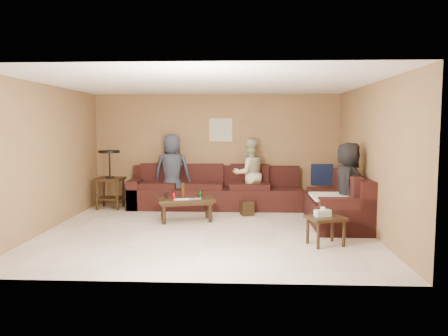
# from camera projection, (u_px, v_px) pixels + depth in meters

# --- Properties ---
(room) EXTENTS (5.60, 5.50, 2.50)m
(room) POSITION_uv_depth(u_px,v_px,m) (207.00, 134.00, 7.34)
(room) COLOR beige
(room) RESTS_ON ground
(sectional_sofa) EXTENTS (4.65, 2.90, 0.97)m
(sectional_sofa) POSITION_uv_depth(u_px,v_px,m) (253.00, 198.00, 8.94)
(sectional_sofa) COLOR black
(sectional_sofa) RESTS_ON ground
(coffee_table) EXTENTS (1.14, 0.76, 0.72)m
(coffee_table) POSITION_uv_depth(u_px,v_px,m) (186.00, 202.00, 8.21)
(coffee_table) COLOR black
(coffee_table) RESTS_ON ground
(end_table_left) EXTENTS (0.57, 0.57, 1.27)m
(end_table_left) POSITION_uv_depth(u_px,v_px,m) (110.00, 178.00, 9.46)
(end_table_left) COLOR black
(end_table_left) RESTS_ON ground
(side_table_right) EXTENTS (0.65, 0.59, 0.58)m
(side_table_right) POSITION_uv_depth(u_px,v_px,m) (325.00, 220.00, 6.55)
(side_table_right) COLOR black
(side_table_right) RESTS_ON ground
(waste_bin) EXTENTS (0.30, 0.30, 0.28)m
(waste_bin) POSITION_uv_depth(u_px,v_px,m) (247.00, 208.00, 8.78)
(waste_bin) COLOR black
(waste_bin) RESTS_ON ground
(wall_art) EXTENTS (0.52, 0.04, 0.52)m
(wall_art) POSITION_uv_depth(u_px,v_px,m) (221.00, 130.00, 9.80)
(wall_art) COLOR tan
(wall_art) RESTS_ON ground
(person_left) EXTENTS (0.79, 0.52, 1.62)m
(person_left) POSITION_uv_depth(u_px,v_px,m) (172.00, 171.00, 9.49)
(person_left) COLOR #2A2E3A
(person_left) RESTS_ON ground
(person_middle) EXTENTS (0.89, 0.79, 1.52)m
(person_middle) POSITION_uv_depth(u_px,v_px,m) (249.00, 174.00, 9.42)
(person_middle) COLOR #C6BD93
(person_middle) RESTS_ON ground
(person_right) EXTENTS (0.63, 0.83, 1.51)m
(person_right) POSITION_uv_depth(u_px,v_px,m) (348.00, 186.00, 7.61)
(person_right) COLOR black
(person_right) RESTS_ON ground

